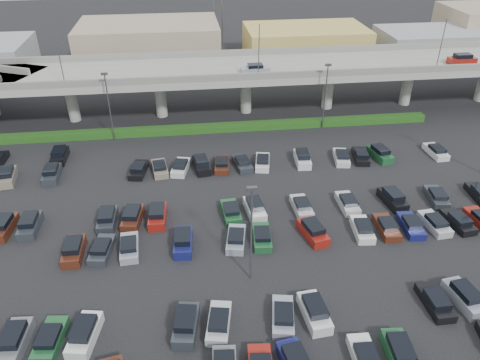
{
  "coord_description": "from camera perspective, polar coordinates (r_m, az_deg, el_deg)",
  "views": [
    {
      "loc": [
        -5.14,
        -40.88,
        31.25
      ],
      "look_at": [
        0.84,
        6.78,
        2.0
      ],
      "focal_mm": 35.0,
      "sensor_mm": 36.0,
      "label": 1
    }
  ],
  "objects": [
    {
      "name": "light_poles",
      "position": [
        49.65,
        -5.01,
        0.96
      ],
      "size": [
        66.9,
        48.38,
        10.3
      ],
      "color": "#454549",
      "rests_on": "ground"
    },
    {
      "name": "distant_buildings",
      "position": [
        107.75,
        2.55,
        16.52
      ],
      "size": [
        138.0,
        24.0,
        9.0
      ],
      "color": "gray",
      "rests_on": "ground"
    },
    {
      "name": "overpass",
      "position": [
        76.95,
        -3.17,
        12.9
      ],
      "size": [
        150.0,
        13.0,
        15.8
      ],
      "color": "gray",
      "rests_on": "ground"
    },
    {
      "name": "hedge",
      "position": [
        72.87,
        -2.46,
        6.39
      ],
      "size": [
        66.0,
        1.6,
        1.1
      ],
      "primitive_type": "cube",
      "color": "#173E12",
      "rests_on": "ground"
    },
    {
      "name": "parked_cars",
      "position": [
        48.22,
        -0.59,
        -8.08
      ],
      "size": [
        63.01,
        41.57,
        1.67
      ],
      "color": "#4C2114",
      "rests_on": "ground"
    },
    {
      "name": "ground",
      "position": [
        51.71,
        0.01,
        -5.84
      ],
      "size": [
        280.0,
        280.0,
        0.0
      ],
      "primitive_type": "plane",
      "color": "black"
    }
  ]
}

